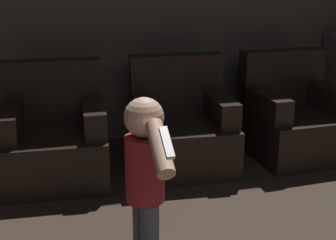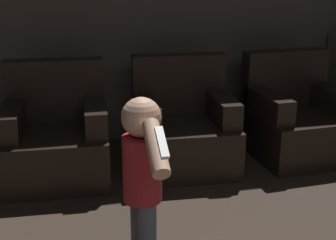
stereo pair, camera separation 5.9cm
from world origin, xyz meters
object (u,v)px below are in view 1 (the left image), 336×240
object	(u,v)px
armchair_left	(55,139)
armchair_right	(293,119)
armchair_middle	(182,128)
person_toddler	(145,169)

from	to	relation	value
armchair_left	armchair_right	xyz separation A→B (m)	(2.02, -0.00, 0.00)
armchair_left	armchair_right	size ratio (longest dim) A/B	1.00
armchair_middle	person_toddler	xyz separation A→B (m)	(-0.56, -1.28, 0.25)
armchair_middle	armchair_left	bearing A→B (deg)	-176.45
armchair_left	person_toddler	world-z (taller)	person_toddler
person_toddler	armchair_left	bearing A→B (deg)	9.37
armchair_right	person_toddler	xyz separation A→B (m)	(-1.56, -1.28, 0.25)
armchair_left	armchair_middle	bearing A→B (deg)	2.94
armchair_left	armchair_middle	distance (m)	1.01
armchair_left	armchair_middle	world-z (taller)	same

